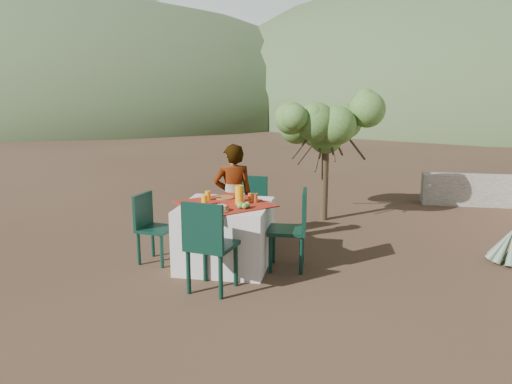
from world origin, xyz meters
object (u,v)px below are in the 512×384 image
chair_near (208,242)px  shrub_tree (330,131)px  chair_left (151,224)px  person (233,197)px  juice_pitcher (239,195)px  chair_far (251,204)px  chair_right (294,226)px  table (225,235)px

chair_near → shrub_tree: shrub_tree is taller
chair_left → person: person is taller
chair_left → juice_pitcher: (1.09, 0.04, 0.40)m
chair_far → shrub_tree: bearing=56.3°
chair_left → juice_pitcher: bearing=-78.4°
chair_right → person: size_ratio=0.68×
person → juice_pitcher: 0.69m
person → chair_far: bearing=-125.6°
chair_near → chair_right: size_ratio=1.05×
chair_far → chair_left: 1.55m
chair_right → person: bearing=-128.0°
chair_right → person: 1.06m
chair_near → chair_left: chair_near is taller
chair_right → shrub_tree: 2.51m
chair_far → chair_right: chair_right is taller
person → juice_pitcher: size_ratio=6.35×
chair_right → chair_far: bearing=-150.1°
table → shrub_tree: bearing=64.7°
chair_left → chair_right: chair_right is taller
table → shrub_tree: size_ratio=0.73×
chair_left → person: size_ratio=0.61×
chair_far → juice_pitcher: (0.08, -1.13, 0.39)m
chair_near → juice_pitcher: 0.90m
chair_right → juice_pitcher: (-0.64, -0.03, 0.35)m
chair_right → shrub_tree: (0.30, 2.32, 0.90)m
chair_near → juice_pitcher: chair_near is taller
shrub_tree → table: bearing=-115.3°
table → shrub_tree: 2.80m
chair_near → juice_pitcher: bearing=-88.6°
chair_right → shrub_tree: size_ratio=0.52×
chair_left → chair_right: size_ratio=0.90×
chair_far → shrub_tree: size_ratio=0.49×
chair_left → shrub_tree: bearing=-30.7°
chair_left → chair_far: bearing=-31.2°
chair_left → table: bearing=-78.0°
chair_far → table: bearing=-88.7°
table → chair_left: chair_left is taller
person → chair_left: bearing=17.4°
juice_pitcher → chair_far: bearing=93.9°
table → chair_near: chair_near is taller
chair_near → juice_pitcher: (0.15, 0.83, 0.33)m
chair_near → chair_far: bearing=-80.6°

